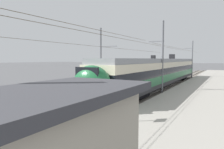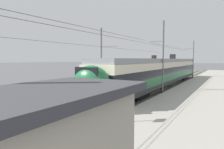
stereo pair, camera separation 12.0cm
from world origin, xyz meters
TOP-DOWN VIEW (x-y plane):
  - ground_plane at (0.00, 0.00)m, footprint 400.00×400.00m
  - platform_slab at (0.00, -4.24)m, footprint 120.00×6.13m
  - track_near at (0.00, 0.69)m, footprint 120.00×3.00m
  - track_far at (0.00, 5.90)m, footprint 120.00×3.00m
  - train_near_platform at (15.41, 0.69)m, footprint 33.15×2.90m
  - train_far_track at (22.88, 5.90)m, footprint 27.53×2.94m
  - catenary_mast_mid at (10.71, -0.62)m, footprint 39.29×1.70m
  - catenary_mast_east at (31.04, -0.62)m, footprint 39.29×1.70m
  - catenary_mast_far_side at (12.21, 8.07)m, footprint 39.29×2.63m
  - platform_sign at (-1.34, -1.96)m, footprint 0.70×0.08m
  - potted_plant_platform_edge at (-4.67, -2.95)m, footprint 0.52×0.52m

SIDE VIEW (x-z plane):
  - ground_plane at x=0.00m, z-range 0.00..0.00m
  - track_near at x=0.00m, z-range -0.07..0.21m
  - track_far at x=0.00m, z-range -0.07..0.21m
  - platform_slab at x=0.00m, z-range 0.00..0.37m
  - potted_plant_platform_edge at x=-4.67m, z-range 0.41..1.16m
  - platform_sign at x=-1.34m, z-range 0.87..3.03m
  - train_far_track at x=22.88m, z-range 0.09..4.36m
  - train_near_platform at x=15.41m, z-range 0.10..4.37m
  - catenary_mast_east at x=31.04m, z-range 0.18..7.52m
  - catenary_mast_mid at x=10.71m, z-range 0.13..8.03m
  - catenary_mast_far_side at x=12.21m, z-range 0.13..8.13m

